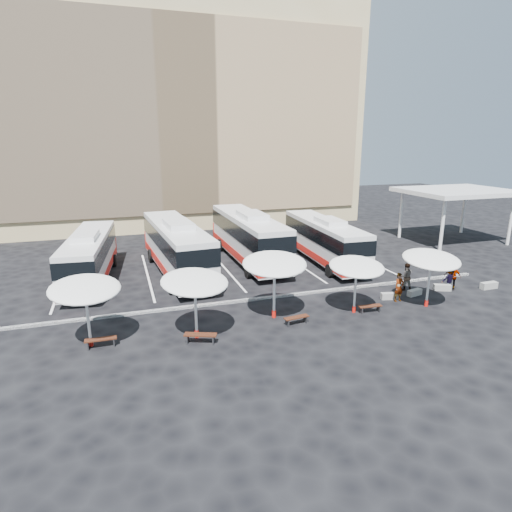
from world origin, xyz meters
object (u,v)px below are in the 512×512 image
object	(u,v)px
conc_bench_1	(415,293)
wood_bench_1	(200,336)
sunshade_0	(85,289)
passenger_1	(406,277)
conc_bench_3	(489,285)
bus_3	(324,239)
sunshade_1	(195,282)
wood_bench_2	(296,318)
passenger_3	(449,279)
sunshade_3	(357,267)
bus_1	(176,246)
bus_2	(248,235)
passenger_2	(453,277)
conc_bench_2	(442,287)
bus_0	(90,255)
conc_bench_0	(390,296)
sunshade_4	(431,260)
passenger_0	(399,287)
wood_bench_0	(101,341)
wood_bench_3	(370,307)
sunshade_2	(275,264)

from	to	relation	value
conc_bench_1	wood_bench_1	bearing A→B (deg)	-170.77
sunshade_0	passenger_1	world-z (taller)	sunshade_0
conc_bench_3	conc_bench_1	bearing A→B (deg)	175.49
bus_3	sunshade_1	size ratio (longest dim) A/B	2.80
wood_bench_1	wood_bench_2	xyz separation A→B (m)	(5.48, 0.62, -0.04)
passenger_3	sunshade_3	bearing A→B (deg)	18.94
bus_1	sunshade_3	world-z (taller)	bus_1
bus_2	passenger_2	distance (m)	15.79
conc_bench_2	passenger_2	distance (m)	1.04
bus_0	conc_bench_0	world-z (taller)	bus_0
passenger_3	sunshade_0	bearing A→B (deg)	11.49
conc_bench_2	passenger_3	xyz separation A→B (m)	(0.53, 0.05, 0.56)
sunshade_4	passenger_2	bearing A→B (deg)	28.81
conc_bench_2	passenger_1	world-z (taller)	passenger_1
wood_bench_1	passenger_0	distance (m)	13.14
sunshade_0	wood_bench_1	xyz separation A→B (m)	(5.24, -1.41, -2.59)
sunshade_3	passenger_1	distance (m)	6.12
wood_bench_0	conc_bench_1	world-z (taller)	wood_bench_0
conc_bench_3	passenger_3	size ratio (longest dim) A/B	0.79
bus_1	bus_3	distance (m)	12.05
sunshade_3	passenger_3	distance (m)	8.60
conc_bench_1	passenger_3	bearing A→B (deg)	5.55
wood_bench_2	conc_bench_0	world-z (taller)	wood_bench_2
bus_3	conc_bench_3	world-z (taller)	bus_3
wood_bench_3	passenger_0	xyz separation A→B (m)	(2.70, 1.04, 0.60)
conc_bench_2	passenger_3	bearing A→B (deg)	5.16
bus_2	passenger_3	distance (m)	15.62
passenger_2	bus_2	bearing A→B (deg)	178.71
bus_1	wood_bench_2	world-z (taller)	bus_1
sunshade_0	wood_bench_3	bearing A→B (deg)	-2.17
wood_bench_0	passenger_1	xyz separation A→B (m)	(19.48, 2.38, 0.59)
sunshade_2	bus_1	bearing A→B (deg)	111.67
bus_3	wood_bench_1	distance (m)	17.14
passenger_2	sunshade_2	bearing A→B (deg)	-133.07
bus_2	sunshade_3	bearing A→B (deg)	-78.65
wood_bench_0	conc_bench_3	world-z (taller)	wood_bench_0
bus_1	wood_bench_3	distance (m)	15.04
conc_bench_3	sunshade_4	bearing A→B (deg)	-167.89
bus_1	sunshade_2	xyz separation A→B (m)	(4.07, -10.25, 1.05)
bus_0	passenger_3	xyz separation A→B (m)	(23.22, -9.64, -1.12)
wood_bench_3	conc_bench_2	world-z (taller)	wood_bench_3
passenger_2	passenger_3	xyz separation A→B (m)	(-0.23, 0.03, -0.14)
bus_2	conc_bench_1	distance (m)	14.02
wood_bench_1	conc_bench_0	xyz separation A→B (m)	(12.70, 2.34, -0.18)
sunshade_1	wood_bench_1	bearing A→B (deg)	-84.85
conc_bench_2	sunshade_3	bearing A→B (deg)	-169.02
wood_bench_0	bus_1	bearing A→B (deg)	64.34
wood_bench_2	conc_bench_3	distance (m)	14.95
sunshade_3	conc_bench_1	distance (m)	6.00
wood_bench_0	conc_bench_0	world-z (taller)	wood_bench_0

